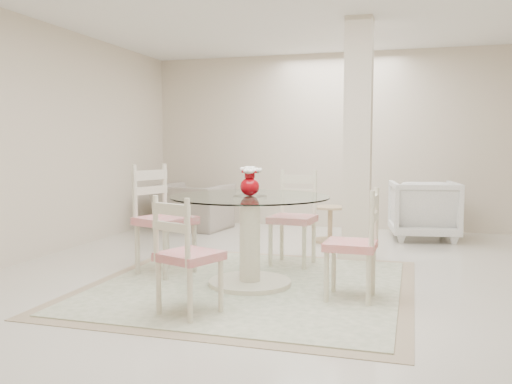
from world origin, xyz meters
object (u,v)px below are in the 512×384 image
(red_vase, at_px, (250,181))
(dining_chair_south, at_px, (183,247))
(dining_chair_east, at_px, (359,236))
(side_table, at_px, (330,225))
(recliner_taupe, at_px, (192,207))
(dining_table, at_px, (250,240))
(armchair_white, at_px, (423,210))
(column, at_px, (358,140))
(dining_chair_west, at_px, (160,211))
(dining_chair_north, at_px, (295,210))

(red_vase, relative_size, dining_chair_south, 0.26)
(dining_chair_east, bearing_deg, red_vase, -99.18)
(side_table, bearing_deg, recliner_taupe, 167.31)
(dining_table, height_order, red_vase, red_vase)
(dining_chair_south, bearing_deg, dining_table, -80.65)
(dining_table, height_order, dining_chair_east, dining_chair_east)
(dining_table, distance_m, armchair_white, 3.44)
(column, relative_size, dining_table, 1.87)
(column, relative_size, recliner_taupe, 2.55)
(dining_table, relative_size, armchair_white, 1.62)
(dining_chair_east, distance_m, dining_chair_west, 2.05)
(column, height_order, armchair_white, column)
(column, distance_m, dining_chair_north, 1.13)
(dining_chair_north, bearing_deg, column, 49.06)
(dining_chair_east, height_order, armchair_white, dining_chair_east)
(red_vase, height_order, recliner_taupe, red_vase)
(column, relative_size, dining_chair_south, 2.67)
(column, bearing_deg, recliner_taupe, 152.11)
(dining_table, distance_m, dining_chair_west, 1.05)
(red_vase, xyz_separation_m, dining_chair_south, (-0.22, -0.99, -0.43))
(recliner_taupe, bearing_deg, dining_chair_east, 139.48)
(dining_chair_north, bearing_deg, recliner_taupe, 140.88)
(side_table, bearing_deg, dining_chair_west, -121.19)
(dining_chair_west, relative_size, side_table, 2.54)
(dining_chair_south, distance_m, recliner_taupe, 4.28)
(dining_chair_north, bearing_deg, armchair_white, 61.71)
(dining_chair_north, bearing_deg, dining_chair_west, -141.86)
(dining_table, relative_size, dining_chair_east, 1.40)
(dining_chair_east, bearing_deg, side_table, -164.81)
(dining_chair_north, xyz_separation_m, dining_chair_south, (-0.42, -1.99, -0.06))
(side_table, bearing_deg, dining_table, -98.35)
(dining_chair_west, height_order, side_table, dining_chair_west)
(red_vase, height_order, side_table, red_vase)
(dining_chair_west, distance_m, armchair_white, 3.83)
(recliner_taupe, xyz_separation_m, armchair_white, (3.38, 0.09, 0.06))
(column, relative_size, dining_chair_west, 2.24)
(dining_table, relative_size, red_vase, 5.40)
(side_table, bearing_deg, red_vase, -98.32)
(dining_chair_west, relative_size, armchair_white, 1.36)
(dining_chair_north, bearing_deg, red_vase, -96.08)
(red_vase, xyz_separation_m, recliner_taupe, (-1.83, 2.97, -0.62))
(dining_chair_north, distance_m, dining_chair_west, 1.44)
(red_vase, distance_m, dining_chair_south, 1.10)
(red_vase, relative_size, side_table, 0.56)
(dining_chair_west, xyz_separation_m, recliner_taupe, (-0.82, 2.75, -0.29))
(red_vase, xyz_separation_m, armchair_white, (1.56, 3.06, -0.56))
(dining_chair_north, height_order, armchair_white, dining_chair_north)
(dining_table, height_order, recliner_taupe, dining_table)
(red_vase, relative_size, dining_chair_north, 0.24)
(armchair_white, bearing_deg, dining_table, 54.87)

